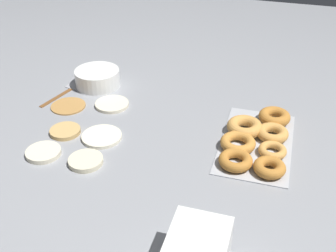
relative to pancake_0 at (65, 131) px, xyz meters
name	(u,v)px	position (x,y,z in m)	size (l,w,h in m)	color
ground_plane	(122,138)	(0.02, -0.17, -0.01)	(3.00, 3.00, 0.00)	gray
pancake_0	(65,131)	(0.00, 0.00, 0.00)	(0.09, 0.09, 0.01)	tan
pancake_1	(43,152)	(-0.11, 0.01, 0.00)	(0.10, 0.10, 0.01)	beige
pancake_2	(112,104)	(0.19, -0.07, 0.00)	(0.11, 0.11, 0.01)	beige
pancake_3	(86,161)	(-0.12, -0.12, 0.00)	(0.09, 0.09, 0.01)	beige
pancake_4	(68,105)	(0.14, 0.07, 0.00)	(0.11, 0.11, 0.01)	#B27F42
pancake_5	(102,137)	(0.01, -0.12, 0.00)	(0.12, 0.12, 0.01)	silver
donut_tray	(257,139)	(0.11, -0.56, 0.01)	(0.35, 0.20, 0.04)	#ADAFB5
batter_bowl	(97,78)	(0.31, 0.03, 0.02)	(0.16, 0.16, 0.06)	white
container_stack	(198,252)	(-0.37, -0.49, 0.04)	(0.13, 0.12, 0.10)	white
spatula	(77,85)	(0.28, 0.11, 0.00)	(0.27, 0.10, 0.01)	brown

